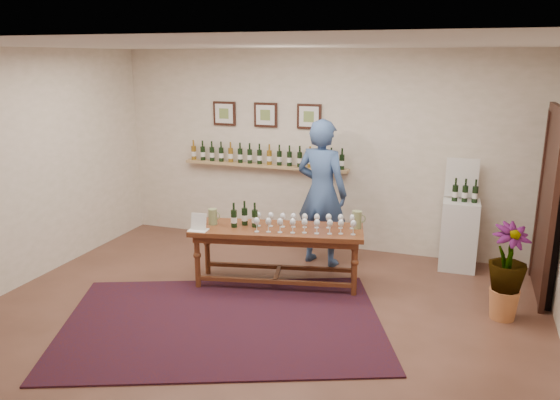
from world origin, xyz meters
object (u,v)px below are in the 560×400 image
(person, at_px, (322,193))
(tasting_table, at_px, (277,236))
(display_pedestal, at_px, (459,235))
(potted_plant, at_px, (507,272))

(person, bearing_deg, tasting_table, 83.53)
(tasting_table, relative_size, display_pedestal, 2.34)
(tasting_table, bearing_deg, display_pedestal, 20.14)
(potted_plant, bearing_deg, tasting_table, 178.60)
(display_pedestal, xyz_separation_m, potted_plant, (0.51, -1.35, 0.07))
(display_pedestal, bearing_deg, potted_plant, -69.43)
(person, bearing_deg, potted_plant, 169.92)
(tasting_table, bearing_deg, potted_plant, -13.40)
(tasting_table, distance_m, potted_plant, 2.56)
(tasting_table, xyz_separation_m, display_pedestal, (2.05, 1.29, -0.16))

